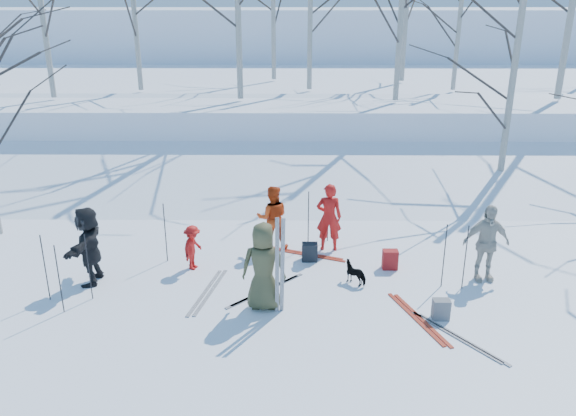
{
  "coord_description": "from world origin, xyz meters",
  "views": [
    {
      "loc": [
        0.1,
        -9.54,
        5.32
      ],
      "look_at": [
        0.0,
        1.5,
        1.3
      ],
      "focal_mm": 35.0,
      "sensor_mm": 36.0,
      "label": 1
    }
  ],
  "objects_px": {
    "skier_olive_center": "(264,267)",
    "backpack_grey": "(441,309)",
    "backpack_red": "(390,259)",
    "skier_redor_behind": "(272,218)",
    "skier_grey_west": "(89,245)",
    "skier_red_seated": "(193,247)",
    "dog": "(356,273)",
    "skier_red_north": "(329,217)",
    "backpack_dark": "(310,252)",
    "skier_cream_east": "(486,243)"
  },
  "relations": [
    {
      "from": "skier_olive_center",
      "to": "backpack_grey",
      "type": "xyz_separation_m",
      "value": [
        3.19,
        -0.38,
        -0.65
      ]
    },
    {
      "from": "backpack_grey",
      "to": "backpack_red",
      "type": "bearing_deg",
      "value": 105.98
    },
    {
      "from": "skier_redor_behind",
      "to": "skier_grey_west",
      "type": "bearing_deg",
      "value": 22.16
    },
    {
      "from": "skier_red_seated",
      "to": "dog",
      "type": "relative_size",
      "value": 1.81
    },
    {
      "from": "skier_grey_west",
      "to": "backpack_red",
      "type": "bearing_deg",
      "value": 96.82
    },
    {
      "from": "skier_red_north",
      "to": "backpack_grey",
      "type": "xyz_separation_m",
      "value": [
        1.84,
        -3.02,
        -0.6
      ]
    },
    {
      "from": "skier_red_seated",
      "to": "backpack_dark",
      "type": "height_order",
      "value": "skier_red_seated"
    },
    {
      "from": "skier_olive_center",
      "to": "backpack_dark",
      "type": "distance_m",
      "value": 2.32
    },
    {
      "from": "skier_grey_west",
      "to": "dog",
      "type": "relative_size",
      "value": 3.0
    },
    {
      "from": "skier_red_north",
      "to": "dog",
      "type": "xyz_separation_m",
      "value": [
        0.46,
        -1.65,
        -0.56
      ]
    },
    {
      "from": "skier_red_seated",
      "to": "skier_cream_east",
      "type": "distance_m",
      "value": 6.02
    },
    {
      "from": "skier_red_north",
      "to": "dog",
      "type": "height_order",
      "value": "skier_red_north"
    },
    {
      "from": "skier_redor_behind",
      "to": "backpack_dark",
      "type": "distance_m",
      "value": 1.2
    },
    {
      "from": "skier_olive_center",
      "to": "skier_grey_west",
      "type": "xyz_separation_m",
      "value": [
        -3.54,
        0.99,
        -0.03
      ]
    },
    {
      "from": "skier_grey_west",
      "to": "backpack_grey",
      "type": "distance_m",
      "value": 6.89
    },
    {
      "from": "skier_redor_behind",
      "to": "skier_red_seated",
      "type": "bearing_deg",
      "value": 30.01
    },
    {
      "from": "skier_olive_center",
      "to": "skier_red_north",
      "type": "xyz_separation_m",
      "value": [
        1.35,
        2.64,
        -0.04
      ]
    },
    {
      "from": "skier_olive_center",
      "to": "backpack_red",
      "type": "relative_size",
      "value": 3.98
    },
    {
      "from": "skier_olive_center",
      "to": "skier_redor_behind",
      "type": "xyz_separation_m",
      "value": [
        0.07,
        2.7,
        -0.08
      ]
    },
    {
      "from": "skier_red_seated",
      "to": "dog",
      "type": "height_order",
      "value": "skier_red_seated"
    },
    {
      "from": "dog",
      "to": "backpack_red",
      "type": "height_order",
      "value": "dog"
    },
    {
      "from": "skier_redor_behind",
      "to": "backpack_grey",
      "type": "xyz_separation_m",
      "value": [
        3.12,
        -3.08,
        -0.56
      ]
    },
    {
      "from": "skier_grey_west",
      "to": "backpack_grey",
      "type": "xyz_separation_m",
      "value": [
        6.72,
        -1.37,
        -0.62
      ]
    },
    {
      "from": "backpack_red",
      "to": "skier_red_seated",
      "type": "bearing_deg",
      "value": -179.57
    },
    {
      "from": "skier_cream_east",
      "to": "backpack_red",
      "type": "bearing_deg",
      "value": 161.35
    },
    {
      "from": "dog",
      "to": "backpack_dark",
      "type": "distance_m",
      "value": 1.39
    },
    {
      "from": "skier_olive_center",
      "to": "skier_cream_east",
      "type": "xyz_separation_m",
      "value": [
        4.42,
        1.17,
        -0.03
      ]
    },
    {
      "from": "skier_red_seated",
      "to": "backpack_grey",
      "type": "distance_m",
      "value": 5.18
    },
    {
      "from": "skier_olive_center",
      "to": "backpack_grey",
      "type": "distance_m",
      "value": 3.27
    },
    {
      "from": "skier_cream_east",
      "to": "skier_red_north",
      "type": "bearing_deg",
      "value": 150.54
    },
    {
      "from": "backpack_grey",
      "to": "backpack_dark",
      "type": "distance_m",
      "value": 3.33
    },
    {
      "from": "skier_cream_east",
      "to": "backpack_red",
      "type": "distance_m",
      "value": 1.97
    },
    {
      "from": "skier_olive_center",
      "to": "skier_red_seated",
      "type": "distance_m",
      "value": 2.29
    },
    {
      "from": "skier_redor_behind",
      "to": "backpack_grey",
      "type": "height_order",
      "value": "skier_redor_behind"
    },
    {
      "from": "skier_olive_center",
      "to": "skier_red_north",
      "type": "height_order",
      "value": "skier_olive_center"
    },
    {
      "from": "skier_grey_west",
      "to": "dog",
      "type": "bearing_deg",
      "value": 90.63
    },
    {
      "from": "skier_olive_center",
      "to": "skier_cream_east",
      "type": "bearing_deg",
      "value": -163.75
    },
    {
      "from": "dog",
      "to": "backpack_grey",
      "type": "distance_m",
      "value": 1.94
    },
    {
      "from": "skier_red_north",
      "to": "skier_cream_east",
      "type": "bearing_deg",
      "value": 157.43
    },
    {
      "from": "skier_olive_center",
      "to": "backpack_grey",
      "type": "relative_size",
      "value": 4.4
    },
    {
      "from": "skier_red_north",
      "to": "backpack_dark",
      "type": "height_order",
      "value": "skier_red_north"
    },
    {
      "from": "skier_red_north",
      "to": "skier_grey_west",
      "type": "bearing_deg",
      "value": 21.6
    },
    {
      "from": "skier_red_north",
      "to": "skier_grey_west",
      "type": "relative_size",
      "value": 0.98
    },
    {
      "from": "skier_red_north",
      "to": "skier_cream_east",
      "type": "relative_size",
      "value": 0.98
    },
    {
      "from": "skier_grey_west",
      "to": "backpack_dark",
      "type": "bearing_deg",
      "value": 103.97
    },
    {
      "from": "skier_cream_east",
      "to": "backpack_red",
      "type": "height_order",
      "value": "skier_cream_east"
    },
    {
      "from": "dog",
      "to": "backpack_grey",
      "type": "relative_size",
      "value": 1.41
    },
    {
      "from": "skier_cream_east",
      "to": "dog",
      "type": "distance_m",
      "value": 2.68
    },
    {
      "from": "skier_olive_center",
      "to": "skier_red_seated",
      "type": "height_order",
      "value": "skier_olive_center"
    },
    {
      "from": "backpack_red",
      "to": "backpack_dark",
      "type": "bearing_deg",
      "value": 167.15
    }
  ]
}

